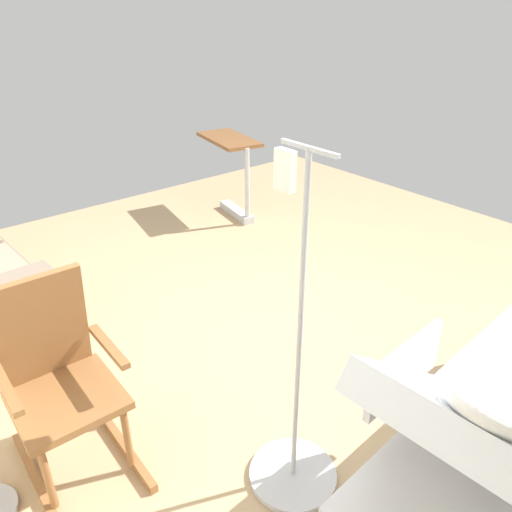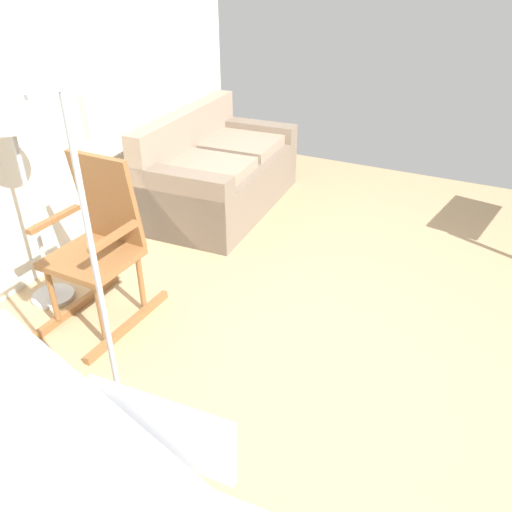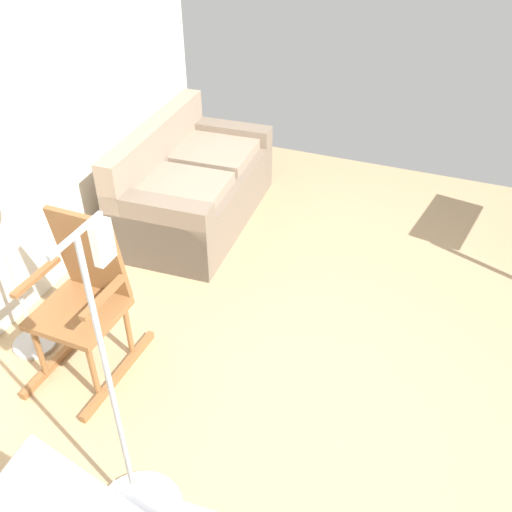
{
  "view_description": "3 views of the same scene",
  "coord_description": "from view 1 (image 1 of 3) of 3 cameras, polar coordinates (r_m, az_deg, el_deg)",
  "views": [
    {
      "loc": [
        -2.21,
        2.08,
        2.14
      ],
      "look_at": [
        -0.15,
        0.38,
        0.75
      ],
      "focal_mm": 34.83,
      "sensor_mm": 36.0,
      "label": 1
    },
    {
      "loc": [
        -2.21,
        -0.41,
        2.05
      ],
      "look_at": [
        -0.17,
        0.6,
        0.69
      ],
      "focal_mm": 36.18,
      "sensor_mm": 36.0,
      "label": 2
    },
    {
      "loc": [
        -2.21,
        -0.25,
        2.71
      ],
      "look_at": [
        0.25,
        0.73,
        0.76
      ],
      "focal_mm": 40.03,
      "sensor_mm": 36.0,
      "label": 3
    }
  ],
  "objects": [
    {
      "name": "ground_plane",
      "position": [
        3.72,
        3.05,
        -7.78
      ],
      "size": [
        6.28,
        6.28,
        0.0
      ],
      "primitive_type": "plane",
      "color": "tan"
    },
    {
      "name": "iv_pole",
      "position": [
        2.56,
        4.3,
        -20.31
      ],
      "size": [
        0.44,
        0.44,
        1.69
      ],
      "color": "#B2B5BA",
      "rests_on": "ground"
    },
    {
      "name": "rocking_chair",
      "position": [
        2.64,
        -21.63,
        -13.37
      ],
      "size": [
        0.77,
        0.51,
        1.05
      ],
      "color": "brown",
      "rests_on": "ground"
    },
    {
      "name": "overbed_table",
      "position": [
        5.41,
        -2.65,
        10.13
      ],
      "size": [
        0.87,
        0.53,
        0.84
      ],
      "color": "#B2B5BA",
      "rests_on": "ground"
    }
  ]
}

